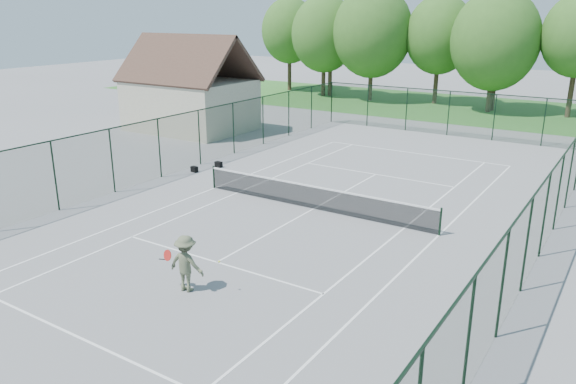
% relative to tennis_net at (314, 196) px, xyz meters
% --- Properties ---
extents(ground, '(140.00, 140.00, 0.00)m').
position_rel_tennis_net_xyz_m(ground, '(0.00, 0.00, -0.58)').
color(ground, gray).
rests_on(ground, ground).
extents(grass_far, '(80.00, 16.00, 0.01)m').
position_rel_tennis_net_xyz_m(grass_far, '(0.00, 30.00, -0.57)').
color(grass_far, '#37782C').
rests_on(grass_far, ground).
extents(court_lines, '(11.05, 23.85, 0.01)m').
position_rel_tennis_net_xyz_m(court_lines, '(0.00, 0.00, -0.57)').
color(court_lines, white).
rests_on(court_lines, ground).
extents(tennis_net, '(11.08, 0.08, 1.10)m').
position_rel_tennis_net_xyz_m(tennis_net, '(0.00, 0.00, 0.00)').
color(tennis_net, black).
rests_on(tennis_net, ground).
extents(fence_enclosure, '(18.05, 36.05, 3.02)m').
position_rel_tennis_net_xyz_m(fence_enclosure, '(0.00, 0.00, 0.98)').
color(fence_enclosure, '#18321E').
rests_on(fence_enclosure, ground).
extents(utility_building, '(8.60, 6.27, 6.63)m').
position_rel_tennis_net_xyz_m(utility_building, '(-16.00, 10.00, 2.54)').
color(utility_building, beige).
rests_on(utility_building, ground).
extents(tree_line_far, '(39.40, 6.40, 9.70)m').
position_rel_tennis_net_xyz_m(tree_line_far, '(0.00, 30.00, 5.42)').
color(tree_line_far, '#463123').
rests_on(tree_line_far, ground).
extents(sports_bag_a, '(0.40, 0.27, 0.30)m').
position_rel_tennis_net_xyz_m(sports_bag_a, '(-8.21, 1.62, -0.43)').
color(sports_bag_a, black).
rests_on(sports_bag_a, ground).
extents(sports_bag_b, '(0.41, 0.27, 0.30)m').
position_rel_tennis_net_xyz_m(sports_bag_b, '(-7.78, 3.07, -0.42)').
color(sports_bag_b, black).
rests_on(sports_bag_b, ground).
extents(tennis_player, '(1.84, 0.83, 1.76)m').
position_rel_tennis_net_xyz_m(tennis_player, '(0.52, -8.41, 0.31)').
color(tennis_player, '#585F43').
rests_on(tennis_player, ground).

